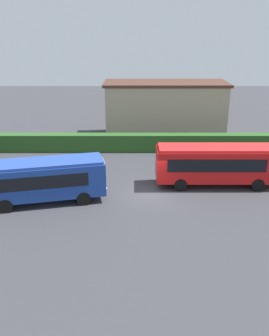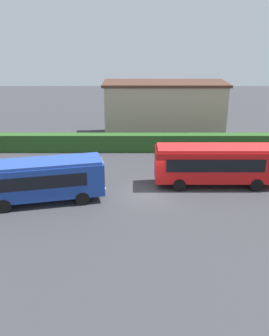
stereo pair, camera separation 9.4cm
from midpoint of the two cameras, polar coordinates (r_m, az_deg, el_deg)
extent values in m
plane|color=#38383D|center=(27.60, 2.24, -4.03)|extent=(111.19, 111.19, 0.00)
cube|color=navy|center=(26.45, -14.17, -1.76)|extent=(8.85, 4.30, 2.35)
cube|color=#2747A0|center=(26.00, -14.42, 0.83)|extent=(8.56, 4.05, 0.20)
cube|color=black|center=(27.54, -14.82, -0.27)|extent=(6.48, 1.49, 0.94)
cube|color=black|center=(25.19, -14.94, -2.31)|extent=(6.48, 1.49, 0.94)
cube|color=black|center=(26.51, -5.00, -0.47)|extent=(0.49, 2.01, 0.99)
cube|color=silver|center=(26.25, -5.05, 0.98)|extent=(0.34, 1.35, 0.28)
cylinder|color=black|center=(28.00, -8.54, -2.76)|extent=(1.04, 0.49, 1.00)
cylinder|color=black|center=(25.91, -8.12, -4.77)|extent=(1.04, 0.49, 1.00)
cylinder|color=black|center=(28.22, -19.28, -3.58)|extent=(1.04, 0.49, 1.00)
cylinder|color=black|center=(26.14, -19.76, -5.63)|extent=(1.04, 0.49, 1.00)
sphere|color=silver|center=(27.56, -5.10, -2.09)|extent=(0.22, 0.22, 0.22)
sphere|color=silver|center=(26.31, -4.68, -3.24)|extent=(0.22, 0.22, 0.22)
cube|color=red|center=(29.08, 12.77, 0.60)|extent=(9.56, 2.38, 2.48)
cube|color=red|center=(28.65, 12.98, 3.11)|extent=(9.27, 2.19, 0.20)
cube|color=black|center=(30.02, 11.78, 1.93)|extent=(7.45, 0.04, 0.99)
cube|color=black|center=(27.81, 12.72, 0.31)|extent=(7.45, 0.04, 0.99)
cylinder|color=black|center=(31.28, 17.46, -0.94)|extent=(1.00, 0.28, 1.00)
cylinder|color=black|center=(29.38, 18.66, -2.52)|extent=(1.00, 0.28, 1.00)
cylinder|color=black|center=(30.04, 6.62, -0.98)|extent=(1.00, 0.28, 1.00)
cylinder|color=black|center=(28.05, 7.10, -2.64)|extent=(1.00, 0.28, 1.00)
cube|color=maroon|center=(30.29, -9.19, -1.04)|extent=(0.34, 0.29, 0.89)
cube|color=black|center=(29.99, -9.28, 0.43)|extent=(0.52, 0.33, 0.77)
sphere|color=beige|center=(29.82, -9.34, 1.35)|extent=(0.24, 0.24, 0.24)
cube|color=#334C8C|center=(32.59, 12.96, 0.23)|extent=(0.37, 0.37, 0.82)
cube|color=black|center=(32.33, 13.07, 1.51)|extent=(0.51, 0.50, 0.72)
sphere|color=#8C6647|center=(32.18, 13.14, 2.30)|extent=(0.23, 0.23, 0.23)
cube|color=#295621|center=(36.94, 1.66, 4.01)|extent=(67.59, 1.23, 1.76)
cube|color=tan|center=(42.18, 4.70, 8.97)|extent=(13.25, 5.33, 5.87)
cube|color=#4C2D23|center=(41.66, 4.82, 13.13)|extent=(13.78, 5.55, 0.30)
cone|color=orange|center=(35.59, 17.52, 1.36)|extent=(0.36, 0.36, 0.60)
camera|label=1|loc=(0.05, -89.90, 0.04)|focal=38.81mm
camera|label=2|loc=(0.05, 90.10, -0.04)|focal=38.81mm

